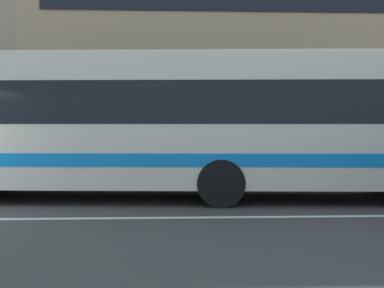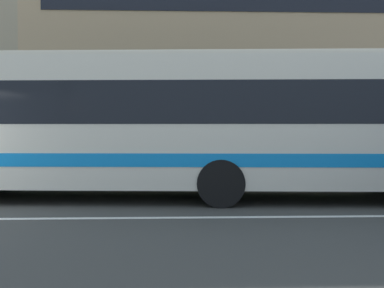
{
  "view_description": "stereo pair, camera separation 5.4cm",
  "coord_description": "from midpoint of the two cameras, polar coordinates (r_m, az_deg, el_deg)",
  "views": [
    {
      "loc": [
        5.26,
        -8.26,
        1.6
      ],
      "look_at": [
        5.71,
        1.95,
        1.29
      ],
      "focal_mm": 42.47,
      "sensor_mm": 36.0,
      "label": 1
    },
    {
      "loc": [
        5.32,
        -8.26,
        1.6
      ],
      "look_at": [
        5.71,
        1.95,
        1.29
      ],
      "focal_mm": 42.47,
      "sensor_mm": 36.0,
      "label": 2
    }
  ],
  "objects": [
    {
      "name": "transit_bus",
      "position": [
        10.61,
        -0.48,
        2.88
      ],
      "size": [
        12.2,
        3.4,
        3.29
      ],
      "color": "beige",
      "rests_on": "ground_plane"
    },
    {
      "name": "hedge_row_far",
      "position": [
        14.63,
        -14.5,
        -2.4
      ],
      "size": [
        19.0,
        1.1,
        1.13
      ],
      "primitive_type": "cube",
      "color": "#3C6837",
      "rests_on": "ground_plane"
    },
    {
      "name": "apartment_block_right",
      "position": [
        25.67,
        10.22,
        13.22
      ],
      "size": [
        23.31,
        11.98,
        13.46
      ],
      "color": "tan",
      "rests_on": "ground_plane"
    }
  ]
}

